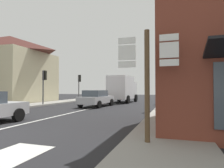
{
  "coord_description": "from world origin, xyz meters",
  "views": [
    {
      "loc": [
        6.47,
        -4.45,
        1.57
      ],
      "look_at": [
        2.0,
        9.43,
        1.96
      ],
      "focal_mm": 31.02,
      "sensor_mm": 36.0,
      "label": 1
    }
  ],
  "objects_px": {
    "delivery_truck": "(122,88)",
    "route_sign_post": "(147,77)",
    "traffic_light_far_right": "(164,78)",
    "traffic_light_near_right": "(159,74)",
    "traffic_light_near_left": "(44,80)",
    "traffic_light_far_left": "(79,82)",
    "sedan_far": "(96,98)"
  },
  "relations": [
    {
      "from": "sedan_far",
      "to": "delivery_truck",
      "type": "distance_m",
      "value": 6.07
    },
    {
      "from": "route_sign_post",
      "to": "traffic_light_far_right",
      "type": "distance_m",
      "value": 16.37
    },
    {
      "from": "route_sign_post",
      "to": "traffic_light_far_right",
      "type": "relative_size",
      "value": 0.87
    },
    {
      "from": "delivery_truck",
      "to": "traffic_light_near_right",
      "type": "bearing_deg",
      "value": -56.71
    },
    {
      "from": "delivery_truck",
      "to": "traffic_light_far_right",
      "type": "xyz_separation_m",
      "value": [
        4.71,
        -0.35,
        1.08
      ]
    },
    {
      "from": "traffic_light_near_left",
      "to": "delivery_truck",
      "type": "bearing_deg",
      "value": 46.78
    },
    {
      "from": "delivery_truck",
      "to": "traffic_light_far_right",
      "type": "relative_size",
      "value": 1.39
    },
    {
      "from": "sedan_far",
      "to": "route_sign_post",
      "type": "bearing_deg",
      "value": -61.02
    },
    {
      "from": "traffic_light_far_left",
      "to": "traffic_light_near_right",
      "type": "bearing_deg",
      "value": -36.44
    },
    {
      "from": "traffic_light_far_left",
      "to": "route_sign_post",
      "type": "bearing_deg",
      "value": -57.45
    },
    {
      "from": "delivery_truck",
      "to": "route_sign_post",
      "type": "relative_size",
      "value": 1.6
    },
    {
      "from": "route_sign_post",
      "to": "traffic_light_near_right",
      "type": "height_order",
      "value": "traffic_light_near_right"
    },
    {
      "from": "traffic_light_far_right",
      "to": "traffic_light_near_right",
      "type": "height_order",
      "value": "traffic_light_far_right"
    },
    {
      "from": "traffic_light_far_left",
      "to": "traffic_light_far_right",
      "type": "bearing_deg",
      "value": -5.92
    },
    {
      "from": "delivery_truck",
      "to": "traffic_light_near_left",
      "type": "relative_size",
      "value": 1.53
    },
    {
      "from": "route_sign_post",
      "to": "delivery_truck",
      "type": "bearing_deg",
      "value": 107.0
    },
    {
      "from": "delivery_truck",
      "to": "traffic_light_far_right",
      "type": "bearing_deg",
      "value": -4.24
    },
    {
      "from": "route_sign_post",
      "to": "traffic_light_far_right",
      "type": "xyz_separation_m",
      "value": [
        -0.39,
        16.35,
        0.82
      ]
    },
    {
      "from": "route_sign_post",
      "to": "traffic_light_near_right",
      "type": "bearing_deg",
      "value": 92.36
    },
    {
      "from": "sedan_far",
      "to": "traffic_light_far_left",
      "type": "height_order",
      "value": "traffic_light_far_left"
    },
    {
      "from": "sedan_far",
      "to": "traffic_light_far_right",
      "type": "xyz_separation_m",
      "value": [
        5.56,
        5.59,
        1.97
      ]
    },
    {
      "from": "route_sign_post",
      "to": "traffic_light_near_left",
      "type": "relative_size",
      "value": 0.96
    },
    {
      "from": "traffic_light_far_right",
      "to": "route_sign_post",
      "type": "bearing_deg",
      "value": -88.63
    },
    {
      "from": "route_sign_post",
      "to": "traffic_light_far_right",
      "type": "height_order",
      "value": "traffic_light_far_right"
    },
    {
      "from": "traffic_light_far_right",
      "to": "traffic_light_far_left",
      "type": "xyz_separation_m",
      "value": [
        -10.75,
        1.11,
        -0.18
      ]
    },
    {
      "from": "sedan_far",
      "to": "traffic_light_far_right",
      "type": "distance_m",
      "value": 8.13
    },
    {
      "from": "traffic_light_far_left",
      "to": "traffic_light_near_right",
      "type": "xyz_separation_m",
      "value": [
        10.75,
        -7.94,
        0.18
      ]
    },
    {
      "from": "traffic_light_near_left",
      "to": "traffic_light_near_right",
      "type": "bearing_deg",
      "value": -3.98
    },
    {
      "from": "delivery_truck",
      "to": "route_sign_post",
      "type": "bearing_deg",
      "value": -73.0
    },
    {
      "from": "sedan_far",
      "to": "traffic_light_far_right",
      "type": "height_order",
      "value": "traffic_light_far_right"
    },
    {
      "from": "traffic_light_far_left",
      "to": "sedan_far",
      "type": "bearing_deg",
      "value": -52.27
    },
    {
      "from": "traffic_light_far_right",
      "to": "traffic_light_far_left",
      "type": "distance_m",
      "value": 10.81
    }
  ]
}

